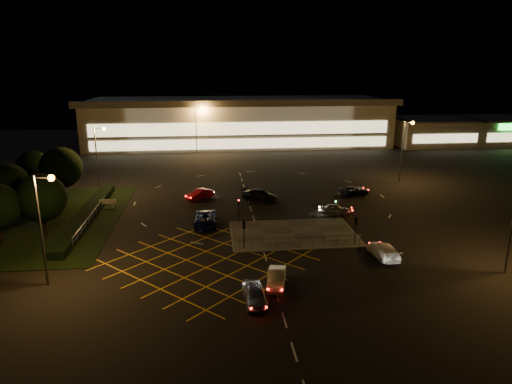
{
  "coord_description": "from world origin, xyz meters",
  "views": [
    {
      "loc": [
        -7.41,
        -50.57,
        18.99
      ],
      "look_at": [
        -1.14,
        9.16,
        2.0
      ],
      "focal_mm": 32.0,
      "sensor_mm": 36.0,
      "label": 1
    }
  ],
  "objects": [
    {
      "name": "car_east_grey",
      "position": [
        14.06,
        13.1,
        0.65
      ],
      "size": [
        5.1,
        3.45,
        1.3
      ],
      "primitive_type": "imported",
      "rotation": [
        0.0,
        0.0,
        1.88
      ],
      "color": "black",
      "rests_on": "ground"
    },
    {
      "name": "signal_se",
      "position": [
        8.0,
        -5.99,
        2.37
      ],
      "size": [
        0.28,
        0.3,
        3.15
      ],
      "rotation": [
        0.0,
        0.0,
        3.14
      ],
      "color": "black",
      "rests_on": "pedestrian_island"
    },
    {
      "name": "pedestrian_island",
      "position": [
        2.0,
        -2.0,
        0.06
      ],
      "size": [
        14.0,
        9.0,
        0.12
      ],
      "primitive_type": "cube",
      "color": "#4C4944",
      "rests_on": "ground"
    },
    {
      "name": "car_right_silver",
      "position": [
        8.9,
        4.77,
        0.64
      ],
      "size": [
        3.98,
        2.26,
        1.28
      ],
      "primitive_type": "imported",
      "rotation": [
        0.0,
        0.0,
        1.36
      ],
      "color": "#B8BBC0",
      "rests_on": "ground"
    },
    {
      "name": "streetlight_far_left",
      "position": [
        -9.56,
        48.0,
        6.56
      ],
      "size": [
        1.78,
        0.56,
        10.03
      ],
      "color": "slate",
      "rests_on": "ground"
    },
    {
      "name": "tree_d",
      "position": [
        -34.0,
        20.0,
        4.02
      ],
      "size": [
        4.68,
        4.68,
        6.37
      ],
      "color": "black",
      "rests_on": "ground"
    },
    {
      "name": "retail_unit_a",
      "position": [
        46.0,
        53.97,
        3.21
      ],
      "size": [
        18.8,
        14.8,
        6.35
      ],
      "color": "beige",
      "rests_on": "ground"
    },
    {
      "name": "streetlight_nw",
      "position": [
        -23.56,
        18.0,
        6.56
      ],
      "size": [
        1.78,
        0.56,
        10.03
      ],
      "color": "slate",
      "rests_on": "ground"
    },
    {
      "name": "car_left_blue",
      "position": [
        -8.07,
        2.01,
        0.79
      ],
      "size": [
        2.78,
        5.75,
        1.58
      ],
      "primitive_type": "imported",
      "rotation": [
        0.0,
        0.0,
        6.25
      ],
      "color": "#0C184A",
      "rests_on": "ground"
    },
    {
      "name": "tree_c",
      "position": [
        -28.0,
        14.0,
        4.95
      ],
      "size": [
        5.76,
        5.76,
        7.84
      ],
      "color": "black",
      "rests_on": "ground"
    },
    {
      "name": "ground",
      "position": [
        0.0,
        0.0,
        0.0
      ],
      "size": [
        180.0,
        180.0,
        0.0
      ],
      "primitive_type": "plane",
      "color": "black",
      "rests_on": "ground"
    },
    {
      "name": "car_circ_red",
      "position": [
        -8.88,
        13.5,
        0.69
      ],
      "size": [
        4.19,
        3.78,
        1.38
      ],
      "primitive_type": "imported",
      "rotation": [
        0.0,
        0.0,
        5.39
      ],
      "color": "maroon",
      "rests_on": "ground"
    },
    {
      "name": "tree_b",
      "position": [
        -32.0,
        6.0,
        4.64
      ],
      "size": [
        5.4,
        5.4,
        7.35
      ],
      "color": "black",
      "rests_on": "ground"
    },
    {
      "name": "hedge",
      "position": [
        -23.0,
        6.0,
        0.5
      ],
      "size": [
        2.0,
        26.0,
        1.0
      ],
      "primitive_type": "cube",
      "color": "black",
      "rests_on": "ground"
    },
    {
      "name": "car_queue_white",
      "position": [
        -1.78,
        -14.31,
        0.7
      ],
      "size": [
        2.35,
        4.46,
        1.4
      ],
      "primitive_type": "imported",
      "rotation": [
        0.0,
        0.0,
        6.07
      ],
      "color": "white",
      "rests_on": "ground"
    },
    {
      "name": "tree_e",
      "position": [
        -26.0,
        0.0,
        4.64
      ],
      "size": [
        5.4,
        5.4,
        7.35
      ],
      "color": "black",
      "rests_on": "ground"
    },
    {
      "name": "retail_unit_b",
      "position": [
        62.0,
        53.96,
        3.22
      ],
      "size": [
        14.8,
        14.8,
        6.35
      ],
      "color": "beige",
      "rests_on": "ground"
    },
    {
      "name": "car_far_dkgrey",
      "position": [
        -0.31,
        11.72,
        0.78
      ],
      "size": [
        5.75,
        4.61,
        1.56
      ],
      "primitive_type": "imported",
      "rotation": [
        0.0,
        0.0,
        1.04
      ],
      "color": "black",
      "rests_on": "ground"
    },
    {
      "name": "signal_ne",
      "position": [
        8.0,
        1.99,
        2.37
      ],
      "size": [
        0.28,
        0.3,
        3.15
      ],
      "color": "black",
      "rests_on": "pedestrian_island"
    },
    {
      "name": "car_approach_white",
      "position": [
        9.94,
        -9.29,
        0.72
      ],
      "size": [
        2.34,
        5.08,
        1.44
      ],
      "primitive_type": "imported",
      "rotation": [
        0.0,
        0.0,
        3.21
      ],
      "color": "silver",
      "rests_on": "ground"
    },
    {
      "name": "signal_sw",
      "position": [
        -4.0,
        -5.99,
        2.37
      ],
      "size": [
        0.28,
        0.3,
        3.15
      ],
      "rotation": [
        0.0,
        0.0,
        3.14
      ],
      "color": "black",
      "rests_on": "pedestrian_island"
    },
    {
      "name": "streetlight_far_right",
      "position": [
        30.44,
        50.0,
        6.56
      ],
      "size": [
        1.78,
        0.56,
        10.03
      ],
      "color": "slate",
      "rests_on": "ground"
    },
    {
      "name": "streetlight_ne",
      "position": [
        24.44,
        20.0,
        6.56
      ],
      "size": [
        1.78,
        0.56,
        10.03
      ],
      "color": "slate",
      "rests_on": "ground"
    },
    {
      "name": "signal_nw",
      "position": [
        -4.0,
        1.99,
        2.37
      ],
      "size": [
        0.28,
        0.3,
        3.15
      ],
      "color": "black",
      "rests_on": "pedestrian_island"
    },
    {
      "name": "grass_verge",
      "position": [
        -28.0,
        6.0,
        0.04
      ],
      "size": [
        18.0,
        30.0,
        0.08
      ],
      "primitive_type": "cube",
      "color": "black",
      "rests_on": "ground"
    },
    {
      "name": "supermarket",
      "position": [
        0.0,
        61.95,
        5.31
      ],
      "size": [
        72.0,
        26.5,
        10.5
      ],
      "color": "beige",
      "rests_on": "ground"
    },
    {
      "name": "car_near_silver",
      "position": [
        -4.0,
        -17.07,
        0.75
      ],
      "size": [
        1.98,
        4.49,
        1.5
      ],
      "primitive_type": "imported",
      "rotation": [
        0.0,
        0.0,
        0.05
      ],
      "color": "#9D9EA4",
      "rests_on": "ground"
    },
    {
      "name": "streetlight_sw",
      "position": [
        -21.56,
        -12.0,
        6.56
      ],
      "size": [
        1.78,
        0.56,
        10.03
      ],
      "color": "slate",
      "rests_on": "ground"
    }
  ]
}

